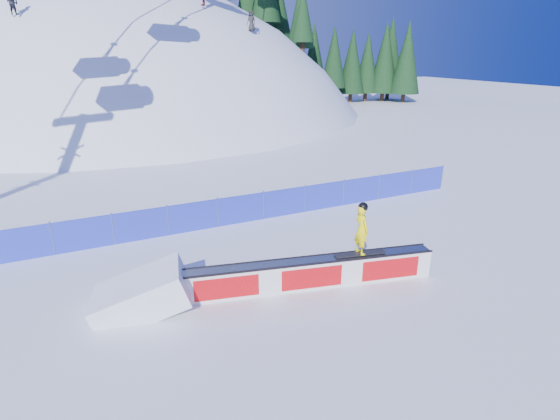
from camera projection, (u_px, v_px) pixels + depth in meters
name	position (u px, v px, depth m)	size (l,w,h in m)	color
ground	(291.00, 269.00, 14.38)	(160.00, 160.00, 0.00)	white
snow_hill	(142.00, 254.00, 56.15)	(64.00, 64.00, 64.00)	white
treeline	(321.00, 30.00, 55.92)	(25.01, 12.99, 20.03)	#332014
safety_fence	(241.00, 209.00, 17.98)	(22.05, 0.05, 1.30)	#2535C3
rail_box	(310.00, 273.00, 13.12)	(7.71, 2.21, 0.93)	white
snow_ramp	(143.00, 307.00, 12.24)	(2.52, 1.68, 0.94)	white
snowboarder	(362.00, 229.00, 13.01)	(1.62, 0.63, 1.67)	black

